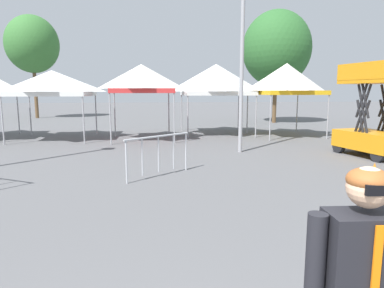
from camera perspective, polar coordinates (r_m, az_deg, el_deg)
canopy_tent_behind_center at (r=16.92m, az=-22.42°, el=9.43°), size 3.45×3.45×3.14m
canopy_tent_behind_right at (r=15.64m, az=-8.48°, el=10.80°), size 2.85×2.85×3.40m
canopy_tent_center at (r=17.65m, az=4.09°, el=10.73°), size 3.47×3.47×3.57m
canopy_tent_right_of_center at (r=17.46m, az=15.61°, el=10.47°), size 3.22×3.22×3.55m
scissor_lift at (r=13.01m, az=28.16°, el=2.57°), size 1.79×2.51×3.12m
light_pole_near_lift at (r=12.49m, az=8.49°, el=17.93°), size 0.36×0.36×7.27m
tree_behind_tents_left at (r=31.49m, az=-25.28°, el=14.92°), size 4.19×4.19×8.31m
tree_behind_tents_right at (r=24.96m, az=14.03°, el=15.30°), size 4.68×4.68×7.70m
crowd_barrier_by_lift at (r=8.76m, az=-5.67°, el=-0.63°), size 1.68×1.34×1.08m
traffic_cone_lot_center at (r=9.31m, az=28.29°, el=-4.26°), size 0.32×0.32×0.49m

